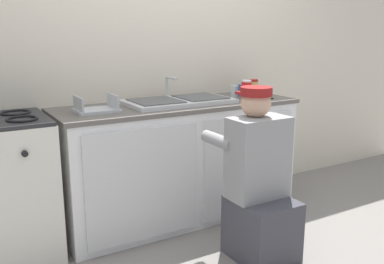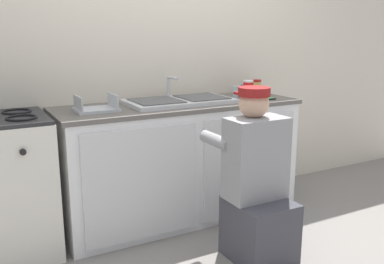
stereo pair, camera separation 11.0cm
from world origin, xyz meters
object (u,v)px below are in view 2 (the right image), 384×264
at_px(plumber_person, 257,189).
at_px(coffee_mug, 246,90).
at_px(dish_rack_tray, 96,108).
at_px(water_glass, 236,92).
at_px(stove_range, 3,188).
at_px(sink_double_basin, 179,101).
at_px(condiment_jar, 257,87).
at_px(cell_phone, 267,98).
at_px(soda_cup_red, 248,90).

distance_m(plumber_person, coffee_mug, 1.12).
height_order(plumber_person, dish_rack_tray, plumber_person).
bearing_deg(water_glass, dish_rack_tray, -178.38).
relative_size(stove_range, plumber_person, 0.85).
bearing_deg(sink_double_basin, condiment_jar, 6.72).
bearing_deg(plumber_person, coffee_mug, 59.50).
relative_size(coffee_mug, condiment_jar, 0.98).
xyz_separation_m(stove_range, plumber_person, (1.42, -0.79, -0.00)).
xyz_separation_m(stove_range, cell_phone, (1.99, -0.13, 0.45)).
bearing_deg(plumber_person, stove_range, 150.71).
bearing_deg(stove_range, water_glass, 0.15).
relative_size(sink_double_basin, stove_range, 0.86).
bearing_deg(sink_double_basin, cell_phone, -10.73).
bearing_deg(stove_range, soda_cup_red, -3.21).
bearing_deg(stove_range, condiment_jar, 2.65).
distance_m(condiment_jar, water_glass, 0.29).
xyz_separation_m(dish_rack_tray, condiment_jar, (1.44, 0.12, 0.04)).
bearing_deg(cell_phone, water_glass, 145.36).
height_order(sink_double_basin, coffee_mug, sink_double_basin).
distance_m(plumber_person, condiment_jar, 1.21).
xyz_separation_m(coffee_mug, soda_cup_red, (-0.09, -0.17, 0.03)).
xyz_separation_m(coffee_mug, cell_phone, (0.07, -0.20, -0.04)).
height_order(sink_double_basin, dish_rack_tray, sink_double_basin).
bearing_deg(dish_rack_tray, cell_phone, -4.46).
height_order(sink_double_basin, condiment_jar, sink_double_basin).
height_order(coffee_mug, condiment_jar, condiment_jar).
height_order(sink_double_basin, stove_range, sink_double_basin).
distance_m(sink_double_basin, stove_range, 1.35).
bearing_deg(soda_cup_red, water_glass, 109.62).
xyz_separation_m(stove_range, water_glass, (1.79, 0.00, 0.50)).
relative_size(plumber_person, water_glass, 11.04).
relative_size(plumber_person, cell_phone, 7.89).
height_order(sink_double_basin, plumber_person, plumber_person).
height_order(sink_double_basin, water_glass, sink_double_basin).
bearing_deg(water_glass, soda_cup_red, -70.38).
distance_m(coffee_mug, water_glass, 0.15).
relative_size(sink_double_basin, soda_cup_red, 5.26).
bearing_deg(sink_double_basin, water_glass, 0.28).
bearing_deg(coffee_mug, condiment_jar, 11.89).
bearing_deg(condiment_jar, sink_double_basin, -173.28).
bearing_deg(coffee_mug, stove_range, -178.02).
bearing_deg(dish_rack_tray, sink_double_basin, 2.69).
relative_size(stove_range, soda_cup_red, 6.15).
xyz_separation_m(sink_double_basin, plumber_person, (0.15, -0.80, -0.47)).
distance_m(stove_range, plumber_person, 1.62).
bearing_deg(soda_cup_red, cell_phone, -11.14).
bearing_deg(condiment_jar, water_glass, -161.46).
bearing_deg(stove_range, plumber_person, -29.29).
bearing_deg(plumber_person, sink_double_basin, 100.38).
relative_size(coffee_mug, water_glass, 1.26).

